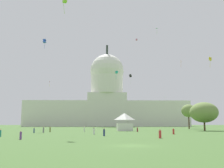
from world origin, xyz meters
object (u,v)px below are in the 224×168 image
at_px(capitol_building, 107,101).
at_px(tree_east_near, 204,112).
at_px(person_purple_deep_crowd, 21,135).
at_px(kite_white_mid, 165,98).
at_px(kite_lime_mid, 65,1).
at_px(tree_east_mid, 188,111).
at_px(person_teal_edge_east, 0,133).
at_px(kite_orange_mid, 181,62).
at_px(kite_pink_high, 137,40).
at_px(event_tent, 125,122).
at_px(person_red_back_right, 173,132).
at_px(person_white_front_center, 94,131).
at_px(person_white_front_right, 84,129).
at_px(kite_black_mid, 130,77).
at_px(person_olive_mid_center, 50,130).
at_px(kite_yellow_mid, 210,59).
at_px(kite_blue_mid, 45,41).
at_px(person_maroon_lawn_far_right, 137,130).
at_px(kite_turquoise_mid, 117,72).
at_px(kite_green_high, 157,30).
at_px(person_grey_back_center, 43,130).
at_px(person_denim_near_tent, 34,131).
at_px(person_navy_back_left, 104,132).
at_px(kite_red_mid, 50,83).
at_px(person_red_near_tree_east, 160,134).

relative_size(capitol_building, tree_east_near, 10.30).
relative_size(capitol_building, person_purple_deep_crowd, 90.56).
xyz_separation_m(kite_white_mid, kite_lime_mid, (-49.06, -103.06, 15.26)).
bearing_deg(person_purple_deep_crowd, tree_east_mid, -17.77).
distance_m(person_teal_edge_east, kite_orange_mid, 98.03).
bearing_deg(kite_pink_high, event_tent, -173.28).
bearing_deg(person_red_back_right, person_white_front_center, -11.39).
height_order(tree_east_mid, person_white_front_right, tree_east_mid).
bearing_deg(kite_white_mid, event_tent, -26.51).
distance_m(person_white_front_right, kite_black_mid, 42.96).
bearing_deg(person_purple_deep_crowd, person_red_back_right, -41.99).
xyz_separation_m(tree_east_mid, person_olive_mid_center, (-58.66, -46.52, -7.99)).
bearing_deg(kite_yellow_mid, kite_blue_mid, -73.28).
height_order(person_teal_edge_east, kite_lime_mid, kite_lime_mid).
xyz_separation_m(capitol_building, person_purple_deep_crowd, (-17.41, -179.85, -20.63)).
xyz_separation_m(person_teal_edge_east, kite_black_mid, (33.03, 62.69, 22.75)).
bearing_deg(kite_black_mid, person_white_front_right, 133.49).
relative_size(person_teal_edge_east, person_white_front_center, 0.91).
bearing_deg(tree_east_mid, person_maroon_lawn_far_right, -124.26).
xyz_separation_m(person_white_front_right, person_red_back_right, (23.26, -20.37, -0.11)).
xyz_separation_m(kite_turquoise_mid, kite_green_high, (22.68, 13.74, 26.39)).
height_order(tree_east_mid, person_grey_back_center, tree_east_mid).
xyz_separation_m(person_denim_near_tent, person_navy_back_left, (19.57, -18.67, 0.08)).
bearing_deg(kite_red_mid, capitol_building, -34.99).
distance_m(kite_orange_mid, kite_turquoise_mid, 32.15).
xyz_separation_m(person_red_back_right, kite_turquoise_mid, (-10.84, 59.84, 26.22)).
bearing_deg(kite_turquoise_mid, kite_black_mid, -96.26).
distance_m(person_red_back_right, kite_turquoise_mid, 66.23).
xyz_separation_m(person_denim_near_tent, person_purple_deep_crowd, (5.40, -30.57, 0.00)).
bearing_deg(person_white_front_center, person_teal_edge_east, 47.13).
bearing_deg(person_red_back_right, kite_black_mid, -92.23).
bearing_deg(kite_red_mid, kite_blue_mid, 170.72).
height_order(person_red_back_right, kite_white_mid, kite_white_mid).
xyz_separation_m(person_denim_near_tent, kite_green_high, (48.52, 62.82, 52.59)).
bearing_deg(person_denim_near_tent, kite_pink_high, -9.18).
xyz_separation_m(person_red_near_tree_east, person_maroon_lawn_far_right, (0.51, 36.24, -0.08)).
bearing_deg(kite_green_high, person_grey_back_center, 55.74).
bearing_deg(kite_lime_mid, event_tent, 31.79).
distance_m(capitol_building, kite_orange_mid, 105.58).
xyz_separation_m(kite_orange_mid, kite_white_mid, (0.97, 41.12, -13.87)).
xyz_separation_m(person_grey_back_center, kite_lime_mid, (7.17, -13.67, 33.08)).
xyz_separation_m(tree_east_mid, kite_blue_mid, (-65.49, -28.22, 26.13)).
height_order(capitol_building, kite_green_high, capitol_building).
distance_m(person_purple_deep_crowd, kite_white_mid, 134.12).
bearing_deg(person_teal_edge_east, person_white_front_center, 56.85).
relative_size(kite_blue_mid, kite_red_mid, 1.52).
bearing_deg(kite_white_mid, tree_east_near, -4.31).
bearing_deg(person_red_near_tree_east, tree_east_near, -79.19).
height_order(person_grey_back_center, kite_turquoise_mid, kite_turquoise_mid).
xyz_separation_m(person_red_near_tree_east, kite_red_mid, (-37.60, 88.56, 22.75)).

